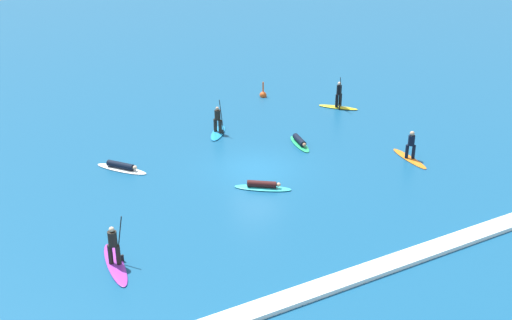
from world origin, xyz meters
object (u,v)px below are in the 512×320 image
at_px(surfer_on_teal_board, 263,186).
at_px(surfer_on_green_board, 300,142).
at_px(surfer_on_orange_board, 410,151).
at_px(surfer_on_blue_board, 218,127).
at_px(marker_buoy, 263,95).
at_px(surfer_on_white_board, 122,167).
at_px(surfer_on_purple_board, 114,255).
at_px(surfer_on_yellow_board, 339,101).

bearing_deg(surfer_on_teal_board, surfer_on_green_board, 76.53).
xyz_separation_m(surfer_on_orange_board, surfer_on_green_board, (-4.16, 4.60, -0.34)).
distance_m(surfer_on_blue_board, marker_buoy, 7.49).
bearing_deg(surfer_on_white_board, surfer_on_purple_board, -56.32).
bearing_deg(surfer_on_blue_board, marker_buoy, 166.34).
bearing_deg(surfer_on_orange_board, surfer_on_green_board, 48.36).
distance_m(surfer_on_purple_board, surfer_on_white_board, 9.00).
bearing_deg(surfer_on_white_board, surfer_on_yellow_board, 61.60).
distance_m(surfer_on_teal_board, surfer_on_green_board, 6.00).
relative_size(surfer_on_purple_board, surfer_on_yellow_board, 1.40).
distance_m(surfer_on_yellow_board, surfer_on_green_board, 6.99).
xyz_separation_m(surfer_on_orange_board, surfer_on_blue_board, (-7.52, 8.42, -0.08)).
bearing_deg(surfer_on_white_board, surfer_on_orange_board, 28.95).
distance_m(surfer_on_yellow_board, marker_buoy, 5.54).
xyz_separation_m(surfer_on_blue_board, surfer_on_yellow_board, (9.02, 0.27, 0.07)).
bearing_deg(surfer_on_purple_board, marker_buoy, -39.45).
xyz_separation_m(surfer_on_orange_board, surfer_on_white_board, (-14.16, 6.27, -0.36)).
bearing_deg(surfer_on_white_board, surfer_on_blue_board, 70.77).
height_order(surfer_on_orange_board, marker_buoy, surfer_on_orange_board).
relative_size(surfer_on_orange_board, surfer_on_blue_board, 1.21).
bearing_deg(surfer_on_yellow_board, surfer_on_white_board, -122.17).
bearing_deg(surfer_on_yellow_board, surfer_on_green_board, -95.11).
distance_m(surfer_on_blue_board, surfer_on_purple_board, 14.33).
bearing_deg(marker_buoy, surfer_on_purple_board, -134.95).
height_order(surfer_on_purple_board, surfer_on_yellow_board, surfer_on_yellow_board).
bearing_deg(surfer_on_green_board, surfer_on_purple_board, -50.67).
distance_m(surfer_on_teal_board, surfer_on_white_board, 7.72).
xyz_separation_m(surfer_on_yellow_board, marker_buoy, (-3.24, 4.48, -0.35)).
bearing_deg(surfer_on_orange_board, surfer_on_teal_board, 91.34).
height_order(surfer_on_teal_board, surfer_on_yellow_board, surfer_on_yellow_board).
distance_m(surfer_on_teal_board, marker_buoy, 14.27).
distance_m(surfer_on_blue_board, surfer_on_teal_board, 7.78).
xyz_separation_m(surfer_on_orange_board, surfer_on_yellow_board, (1.50, 8.69, -0.01)).
xyz_separation_m(surfer_on_orange_board, surfer_on_teal_board, (-8.76, 0.75, -0.36)).
bearing_deg(surfer_on_green_board, surfer_on_teal_board, -38.54).
xyz_separation_m(surfer_on_white_board, marker_buoy, (12.42, 6.90, 0.01)).
relative_size(surfer_on_teal_board, surfer_on_white_board, 0.94).
xyz_separation_m(surfer_on_yellow_board, surfer_on_green_board, (-5.66, -4.09, -0.34)).
height_order(surfer_on_white_board, surfer_on_green_board, surfer_on_green_board).
height_order(surfer_on_purple_board, marker_buoy, surfer_on_purple_board).
relative_size(surfer_on_blue_board, surfer_on_white_board, 0.87).
distance_m(surfer_on_white_board, surfer_on_green_board, 10.14).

